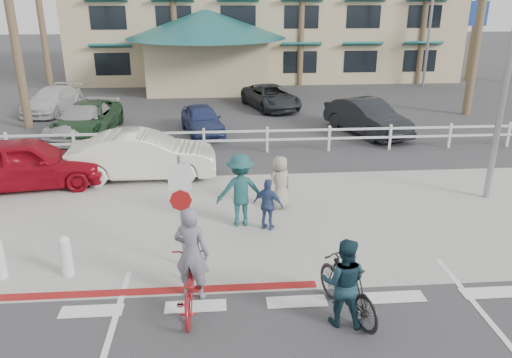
{
  "coord_description": "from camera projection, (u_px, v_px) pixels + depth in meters",
  "views": [
    {
      "loc": [
        -1.47,
        -7.72,
        5.78
      ],
      "look_at": [
        -0.57,
        3.64,
        1.5
      ],
      "focal_mm": 35.0,
      "sensor_mm": 36.0,
      "label": 1
    }
  ],
  "objects": [
    {
      "name": "ground",
      "position": [
        302.0,
        321.0,
        9.35
      ],
      "size": [
        140.0,
        140.0,
        0.0
      ],
      "primitive_type": "plane",
      "color": "#333335"
    },
    {
      "name": "sidewalk_plaza",
      "position": [
        274.0,
        219.0,
        13.55
      ],
      "size": [
        22.0,
        7.0,
        0.01
      ],
      "primitive_type": "cube",
      "color": "gray",
      "rests_on": "ground"
    },
    {
      "name": "cross_street",
      "position": [
        261.0,
        170.0,
        17.28
      ],
      "size": [
        40.0,
        5.0,
        0.01
      ],
      "primitive_type": "cube",
      "color": "#333335",
      "rests_on": "ground"
    },
    {
      "name": "parking_lot",
      "position": [
        245.0,
        109.0,
        26.15
      ],
      "size": [
        50.0,
        16.0,
        0.01
      ],
      "primitive_type": "cube",
      "color": "#333335",
      "rests_on": "ground"
    },
    {
      "name": "curb_red",
      "position": [
        148.0,
        292.0,
        10.24
      ],
      "size": [
        7.0,
        0.25,
        0.02
      ],
      "primitive_type": "cube",
      "color": "maroon",
      "rests_on": "ground"
    },
    {
      "name": "rail_fence",
      "position": [
        270.0,
        140.0,
        19.01
      ],
      "size": [
        29.4,
        0.16,
        1.0
      ],
      "primitive_type": null,
      "color": "silver",
      "rests_on": "ground"
    },
    {
      "name": "sign_post",
      "position": [
        181.0,
        207.0,
        10.72
      ],
      "size": [
        0.5,
        0.1,
        2.9
      ],
      "primitive_type": null,
      "color": "gray",
      "rests_on": "ground"
    },
    {
      "name": "bollard_0",
      "position": [
        66.0,
        256.0,
        10.7
      ],
      "size": [
        0.26,
        0.26,
        0.95
      ],
      "primitive_type": null,
      "color": "silver",
      "rests_on": "ground"
    },
    {
      "name": "streetlight_1",
      "position": [
        432.0,
        10.0,
        30.96
      ],
      "size": [
        0.6,
        2.0,
        9.5
      ],
      "primitive_type": null,
      "color": "gray",
      "rests_on": "ground"
    },
    {
      "name": "info_sign",
      "position": [
        474.0,
        45.0,
        29.93
      ],
      "size": [
        1.2,
        0.16,
        5.6
      ],
      "primitive_type": null,
      "color": "navy",
      "rests_on": "ground"
    },
    {
      "name": "bike_red",
      "position": [
        189.0,
        287.0,
        9.53
      ],
      "size": [
        0.68,
        1.92,
        1.01
      ],
      "primitive_type": "imported",
      "rotation": [
        0.0,
        0.0,
        3.14
      ],
      "color": "maroon",
      "rests_on": "ground"
    },
    {
      "name": "rider_red",
      "position": [
        192.0,
        253.0,
        9.78
      ],
      "size": [
        0.83,
        0.68,
        1.95
      ],
      "primitive_type": "imported",
      "rotation": [
        0.0,
        0.0,
        2.8
      ],
      "color": "slate",
      "rests_on": "ground"
    },
    {
      "name": "bike_black",
      "position": [
        348.0,
        287.0,
        9.36
      ],
      "size": [
        1.16,
        2.0,
        1.16
      ],
      "primitive_type": "imported",
      "rotation": [
        0.0,
        0.0,
        3.48
      ],
      "color": "black",
      "rests_on": "ground"
    },
    {
      "name": "rider_black",
      "position": [
        344.0,
        282.0,
        9.01
      ],
      "size": [
        0.98,
        0.86,
        1.72
      ],
      "primitive_type": "imported",
      "rotation": [
        0.0,
        0.0,
        2.86
      ],
      "color": "#132D38",
      "rests_on": "ground"
    },
    {
      "name": "pedestrian_a",
      "position": [
        240.0,
        190.0,
        12.89
      ],
      "size": [
        1.3,
        0.8,
        1.95
      ],
      "primitive_type": "imported",
      "rotation": [
        0.0,
        0.0,
        3.21
      ],
      "color": "#1B4C4D",
      "rests_on": "ground"
    },
    {
      "name": "pedestrian_child",
      "position": [
        268.0,
        205.0,
        12.72
      ],
      "size": [
        0.87,
        0.69,
        1.38
      ],
      "primitive_type": "imported",
      "rotation": [
        0.0,
        0.0,
        2.64
      ],
      "color": "#344877",
      "rests_on": "ground"
    },
    {
      "name": "pedestrian_b",
      "position": [
        280.0,
        183.0,
        13.98
      ],
      "size": [
        0.9,
        0.79,
        1.54
      ],
      "primitive_type": "imported",
      "rotation": [
        0.0,
        0.0,
        3.65
      ],
      "color": "gray",
      "rests_on": "ground"
    },
    {
      "name": "car_white_sedan",
      "position": [
        143.0,
        155.0,
        16.29
      ],
      "size": [
        4.74,
        1.72,
        1.55
      ],
      "primitive_type": "imported",
      "rotation": [
        0.0,
        0.0,
        1.59
      ],
      "color": "silver",
      "rests_on": "ground"
    },
    {
      "name": "car_red_compact",
      "position": [
        27.0,
        163.0,
        15.52
      ],
      "size": [
        4.9,
        2.55,
        1.59
      ],
      "primitive_type": "imported",
      "rotation": [
        0.0,
        0.0,
        1.72
      ],
      "color": "maroon",
      "rests_on": "ground"
    },
    {
      "name": "lot_car_0",
      "position": [
        88.0,
        119.0,
        21.35
      ],
      "size": [
        2.3,
        4.89,
        1.35
      ],
      "primitive_type": "imported",
      "rotation": [
        0.0,
        0.0,
        -0.01
      ],
      "color": "#1F4024",
      "rests_on": "ground"
    },
    {
      "name": "lot_car_1",
      "position": [
        83.0,
        121.0,
        21.07
      ],
      "size": [
        2.77,
        4.83,
        1.32
      ],
      "primitive_type": "imported",
      "rotation": [
        0.0,
        0.0,
        -0.21
      ],
      "color": "#A2A2A2",
      "rests_on": "ground"
    },
    {
      "name": "lot_car_2",
      "position": [
        202.0,
        120.0,
        21.51
      ],
      "size": [
        2.23,
        3.86,
        1.23
      ],
      "primitive_type": "imported",
      "rotation": [
        0.0,
        0.0,
        0.23
      ],
      "color": "navy",
      "rests_on": "ground"
    },
    {
      "name": "lot_car_3",
      "position": [
        367.0,
        117.0,
        21.43
      ],
      "size": [
        3.07,
        4.73,
        1.47
      ],
      "primitive_type": "imported",
      "rotation": [
        0.0,
        0.0,
        0.37
      ],
      "color": "black",
      "rests_on": "ground"
    },
    {
      "name": "lot_car_4",
      "position": [
        52.0,
        100.0,
        25.32
      ],
      "size": [
        2.48,
        4.53,
        1.24
      ],
      "primitive_type": "imported",
      "rotation": [
        0.0,
        0.0,
        -0.18
      ],
      "color": "silver",
      "rests_on": "ground"
    },
    {
      "name": "lot_car_5",
      "position": [
        271.0,
        97.0,
        26.19
      ],
      "size": [
        3.19,
        4.78,
        1.22
      ],
      "primitive_type": "imported",
      "rotation": [
        0.0,
        0.0,
        0.29
      ],
      "color": "#22262A",
      "rests_on": "ground"
    }
  ]
}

